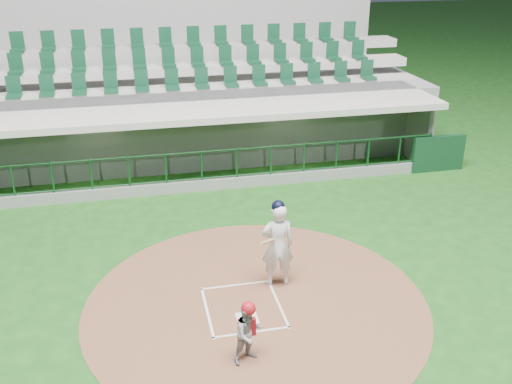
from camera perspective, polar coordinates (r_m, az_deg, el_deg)
ground at (r=12.33m, az=-1.58°, el=-10.72°), size 120.00×120.00×0.00m
dirt_circle at (r=12.22m, az=0.01°, el=-11.05°), size 7.20×7.20×0.01m
home_plate at (r=11.76m, az=-0.90°, el=-12.52°), size 0.43×0.43×0.02m
batter_box_chalk at (r=12.08m, az=-1.30°, el=-11.44°), size 1.55×1.80×0.01m
dugout_structure at (r=18.91m, az=-5.90°, el=5.08°), size 16.40×3.70×3.00m
seating_deck at (r=21.70m, az=-7.28°, el=8.75°), size 17.00×6.72×5.15m
batter at (r=12.33m, az=2.17°, el=-5.20°), size 0.91×0.90×2.03m
catcher at (r=10.43m, az=-0.75°, el=-13.80°), size 0.69×0.62×1.25m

